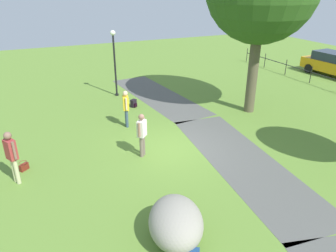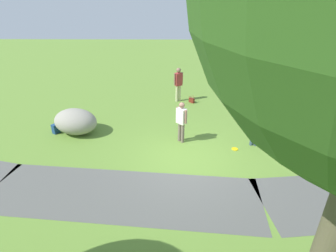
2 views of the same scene
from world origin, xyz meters
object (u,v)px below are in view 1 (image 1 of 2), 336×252
Objects in this scene: lawn_boulder at (176,222)px; frisbee_on_grass at (140,132)px; parked_sedan_red at (334,64)px; spare_backpack_on_lawn at (134,103)px; handbag_on_grass at (24,166)px; lamp_post at (114,56)px; man_near_boulder at (126,106)px; woman_with_handbag at (12,154)px; passerby_on_path at (142,132)px.

frisbee_on_grass is (-6.31, 1.23, -0.50)m from lawn_boulder.
lawn_boulder is 0.50× the size of parked_sedan_red.
frisbee_on_grass is at bearing -13.62° from spare_backpack_on_lawn.
frisbee_on_grass is at bearing -77.53° from parked_sedan_red.
lamp_post is at bearing 142.01° from handbag_on_grass.
lamp_post is at bearing 170.31° from man_near_boulder.
lamp_post is 2.18× the size of man_near_boulder.
woman_with_handbag reaches higher than lawn_boulder.
spare_backpack_on_lawn is (-4.28, 5.31, 0.05)m from handbag_on_grass.
passerby_on_path reaches higher than parked_sedan_red.
parked_sedan_red reaches higher than spare_backpack_on_lawn.
man_near_boulder is at bearing -25.33° from spare_backpack_on_lawn.
man_near_boulder reaches higher than handbag_on_grass.
lamp_post is 2.17× the size of passerby_on_path.
frisbee_on_grass is 15.43m from parked_sedan_red.
lawn_boulder is 6.02m from handbag_on_grass.
spare_backpack_on_lawn is at bearing -88.48° from parked_sedan_red.
passerby_on_path is at bearing 90.40° from woman_with_handbag.
parked_sedan_red is (-5.36, 19.86, -0.23)m from woman_with_handbag.
parked_sedan_red is at bearing 105.11° from woman_with_handbag.
woman_with_handbag is at bearing -140.07° from lawn_boulder.
handbag_on_grass is 6.82m from spare_backpack_on_lawn.
woman_with_handbag is 7.61× the size of frisbee_on_grass.
man_near_boulder is 2.53m from spare_backpack_on_lawn.
woman_with_handbag is at bearing -74.89° from parked_sedan_red.
parked_sedan_red is (-5.33, 15.62, -0.15)m from passerby_on_path.
parked_sedan_red is at bearing 103.34° from handbag_on_grass.
woman_with_handbag is 20.58m from parked_sedan_red.
lamp_post is at bearing 171.74° from lawn_boulder.
lawn_boulder is at bearing 39.93° from woman_with_handbag.
passerby_on_path is at bearing -71.15° from parked_sedan_red.
frisbee_on_grass is at bearing 168.93° from lawn_boulder.
passerby_on_path is (7.09, -0.99, -1.25)m from lamp_post.
lamp_post is 9.32× the size of handbag_on_grass.
lamp_post reaches higher than parked_sedan_red.
lawn_boulder is 5.37× the size of spare_backpack_on_lawn.
frisbee_on_grass is (-2.01, 0.57, -0.94)m from passerby_on_path.
passerby_on_path is 4.12× the size of spare_backpack_on_lawn.
man_near_boulder is 7.03× the size of frisbee_on_grass.
handbag_on_grass is at bearing -51.13° from spare_backpack_on_lawn.
spare_backpack_on_lawn is (-4.98, 5.53, -0.85)m from woman_with_handbag.
spare_backpack_on_lawn is at bearing 128.87° from handbag_on_grass.
woman_with_handbag is 1.08× the size of man_near_boulder.
lawn_boulder is at bearing -11.07° from frisbee_on_grass.
lawn_boulder is 5.60m from woman_with_handbag.
man_near_boulder is at bearing -80.54° from parked_sedan_red.
lawn_boulder is at bearing -8.26° from lamp_post.
parked_sedan_red is at bearing 99.46° from man_near_boulder.
lawn_boulder is at bearing 34.02° from handbag_on_grass.
parked_sedan_red reaches higher than frisbee_on_grass.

